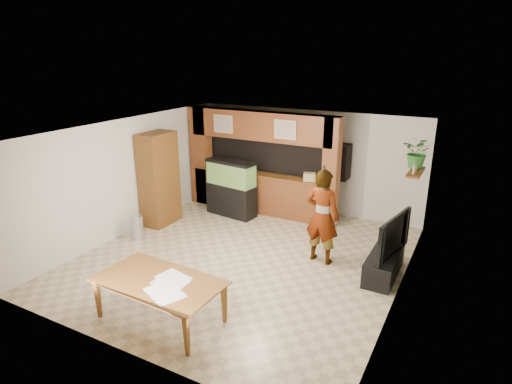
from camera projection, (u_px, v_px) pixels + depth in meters
The scene contains 22 objects.
floor at pixel (244, 258), 8.67m from camera, with size 6.50×6.50×0.00m, color tan.
ceiling at pixel (242, 130), 7.85m from camera, with size 6.50×6.50×0.00m, color white.
wall_back at pixel (306, 161), 10.98m from camera, with size 6.00×6.00×0.00m, color silver.
wall_left at pixel (127, 177), 9.60m from camera, with size 6.50×6.50×0.00m, color silver.
wall_right at pixel (404, 226), 6.92m from camera, with size 6.50×6.50×0.00m, color silver.
partition at pixel (262, 161), 10.89m from camera, with size 4.20×0.99×2.60m.
wall_clock at pixel (156, 142), 10.24m from camera, with size 0.05×0.25×0.25m.
wall_shelf at pixel (416, 172), 8.49m from camera, with size 0.25×0.90×0.04m, color brown.
pantry_cabinet at pixel (159, 179), 10.12m from camera, with size 0.55×0.90×2.21m, color brown.
trash_can at pixel (137, 227), 9.50m from camera, with size 0.29×0.29×0.54m, color #B2B2B7.
aquarium at pixel (231, 189), 10.74m from camera, with size 1.28×0.48×1.42m.
tv_stand at pixel (384, 264), 7.93m from camera, with size 0.50×1.36×0.45m, color black.
television at pixel (387, 234), 7.74m from camera, with size 1.31×0.17×0.76m, color black.
photo_frame at pixel (415, 169), 8.26m from camera, with size 0.03×0.14×0.18m, color tan.
potted_plant at pixel (418, 152), 8.62m from camera, with size 0.58×0.51×0.65m, color #2E712D.
person at pixel (322, 216), 8.26m from camera, with size 0.69×0.45×1.89m, color #957151.
microphone at pixel (325, 169), 7.79m from camera, with size 0.04×0.04×0.16m, color black.
dining_table at pixel (159, 301), 6.55m from camera, with size 1.96×1.09×0.69m, color brown.
newspaper_a at pixel (165, 293), 6.13m from camera, with size 0.58×0.42×0.01m, color silver.
newspaper_b at pixel (171, 282), 6.41m from camera, with size 0.51×0.37×0.01m, color silver.
newspaper_c at pixel (173, 278), 6.54m from camera, with size 0.50×0.36×0.01m, color silver.
counter_box at pixel (310, 177), 10.17m from camera, with size 0.28×0.19×0.19m, color tan.
Camera 1 is at (3.91, -6.76, 4.00)m, focal length 30.00 mm.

